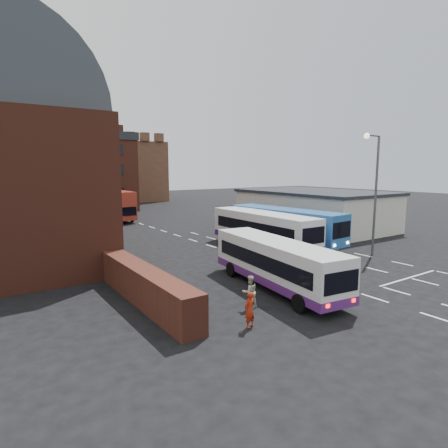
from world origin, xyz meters
TOP-DOWN VIEW (x-y plane):
  - ground at (0.00, 0.00)m, footprint 180.00×180.00m
  - forecourt_wall at (-10.20, 2.00)m, footprint 1.20×10.00m
  - cream_building at (15.00, 14.00)m, footprint 10.40×16.40m
  - brick_terrace at (-6.00, 46.00)m, footprint 22.00×10.00m
  - castle_keep at (6.00, 66.00)m, footprint 22.00×22.00m
  - bus_white_outbound at (-3.17, 0.17)m, footprint 3.47×10.19m
  - bus_white_inbound at (3.14, 8.74)m, footprint 2.92×11.24m
  - bus_blue at (6.00, 9.17)m, footprint 3.72×11.77m
  - bus_red_double at (-1.52, 33.21)m, footprint 2.66×9.77m
  - street_lamp at (8.28, 2.01)m, footprint 1.89×0.41m
  - pedestrian_red at (-7.69, -3.18)m, footprint 0.65×0.50m
  - pedestrian_beige at (-6.23, -1.37)m, footprint 0.90×0.77m

SIDE VIEW (x-z plane):
  - ground at x=0.00m, z-range 0.00..0.00m
  - pedestrian_red at x=-7.69m, z-range 0.00..1.58m
  - pedestrian_beige at x=-6.23m, z-range 0.00..1.60m
  - forecourt_wall at x=-10.20m, z-range 0.00..1.80m
  - bus_white_outbound at x=-3.17m, z-range 0.25..2.97m
  - bus_white_inbound at x=3.14m, z-range 0.28..3.34m
  - bus_blue at x=6.00m, z-range 0.29..3.44m
  - bus_red_double at x=-1.52m, z-range 0.12..4.01m
  - cream_building at x=15.00m, z-range 0.03..4.28m
  - brick_terrace at x=-6.00m, z-range 0.00..11.00m
  - street_lamp at x=8.28m, z-range 0.96..10.20m
  - castle_keep at x=6.00m, z-range 0.00..12.00m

